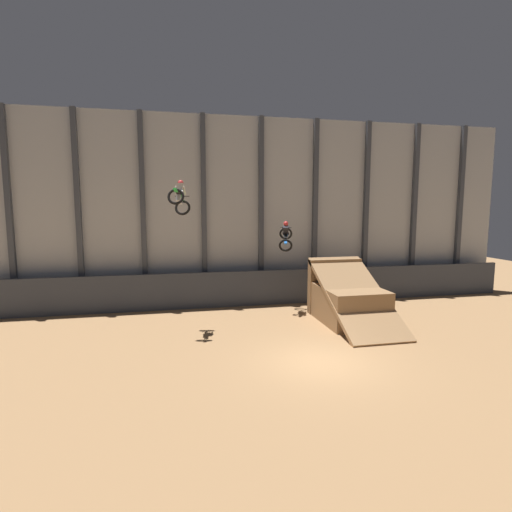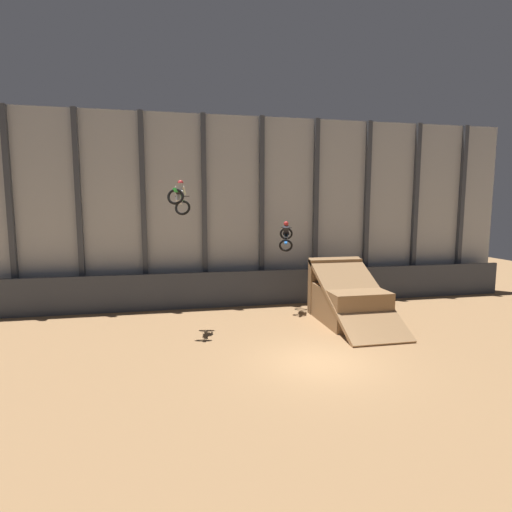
{
  "view_description": "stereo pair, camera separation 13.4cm",
  "coord_description": "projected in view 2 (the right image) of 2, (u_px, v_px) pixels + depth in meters",
  "views": [
    {
      "loc": [
        -5.29,
        -13.35,
        5.72
      ],
      "look_at": [
        -1.2,
        5.67,
        3.31
      ],
      "focal_mm": 28.0,
      "sensor_mm": 36.0,
      "label": 1
    },
    {
      "loc": [
        -5.16,
        -13.38,
        5.72
      ],
      "look_at": [
        -1.2,
        5.67,
        3.31
      ],
      "focal_mm": 28.0,
      "sensor_mm": 36.0,
      "label": 2
    }
  ],
  "objects": [
    {
      "name": "rider_bike_left_air",
      "position": [
        179.0,
        197.0,
        17.88
      ],
      "size": [
        1.11,
        1.79,
        1.64
      ],
      "rotation": [
        -0.35,
        0.0,
        -0.24
      ],
      "color": "black"
    },
    {
      "name": "arena_back_wall",
      "position": [
        261.0,
        211.0,
        23.79
      ],
      "size": [
        32.0,
        0.4,
        10.92
      ],
      "color": "#ADB2B7",
      "rests_on": "ground_plane"
    },
    {
      "name": "dirt_ramp",
      "position": [
        347.0,
        300.0,
        20.13
      ],
      "size": [
        2.9,
        5.71,
        3.1
      ],
      "color": "#966F48",
      "rests_on": "ground_plane"
    },
    {
      "name": "ground_plane",
      "position": [
        319.0,
        362.0,
        14.75
      ],
      "size": [
        60.0,
        60.0,
        0.0
      ],
      "primitive_type": "plane",
      "color": "#9E754C"
    },
    {
      "name": "lower_barrier",
      "position": [
        265.0,
        288.0,
        23.3
      ],
      "size": [
        31.36,
        0.2,
        2.04
      ],
      "color": "#383D47",
      "rests_on": "ground_plane"
    },
    {
      "name": "rider_bike_right_air",
      "position": [
        286.0,
        236.0,
        21.63
      ],
      "size": [
        1.18,
        1.9,
        1.67
      ],
      "rotation": [
        0.4,
        0.0,
        -0.29
      ],
      "color": "black"
    }
  ]
}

